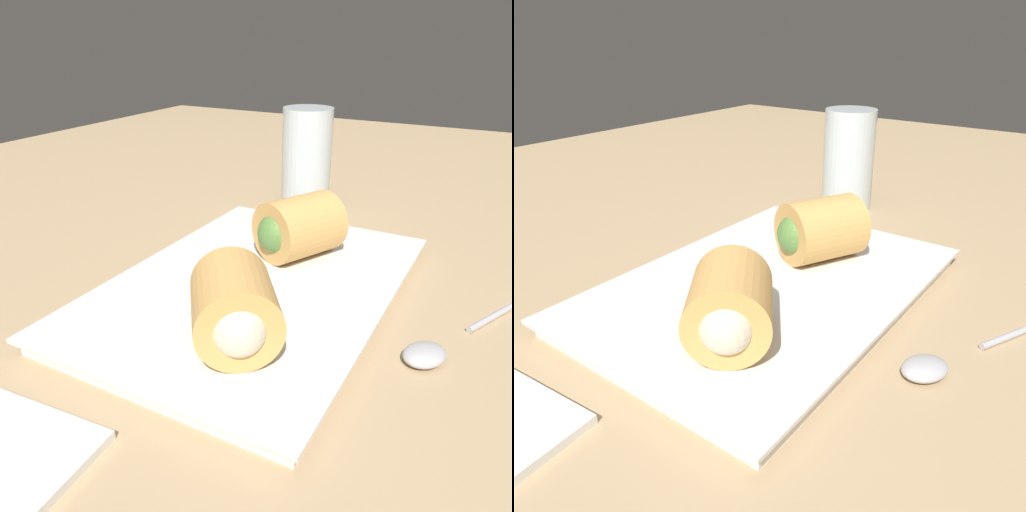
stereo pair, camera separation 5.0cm
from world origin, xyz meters
TOP-DOWN VIEW (x-y plane):
  - table_surface at (0.00, 0.00)cm, footprint 180.00×140.00cm
  - serving_plate at (2.48, -1.63)cm, footprint 30.73×21.17cm
  - roll_front_left at (8.33, -2.45)cm, footprint 8.29×7.79cm
  - roll_front_right at (-6.31, -4.91)cm, footprint 8.53×8.30cm
  - spoon at (2.74, -16.79)cm, footprint 16.95×9.14cm
  - drinking_glass at (26.51, 4.38)cm, footprint 6.02×6.02cm

SIDE VIEW (x-z plane):
  - table_surface at x=0.00cm, z-range 0.00..2.00cm
  - spoon at x=2.74cm, z-range 1.93..3.06cm
  - serving_plate at x=2.48cm, z-range 2.01..3.51cm
  - roll_front_left at x=8.33cm, z-range 3.50..8.99cm
  - roll_front_right at x=-6.31cm, z-range 3.50..8.99cm
  - drinking_glass at x=26.51cm, z-range 2.00..13.77cm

